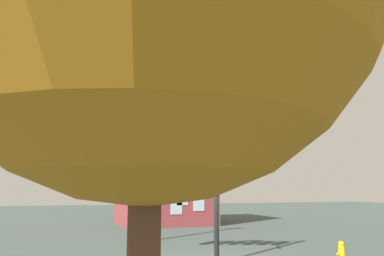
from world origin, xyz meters
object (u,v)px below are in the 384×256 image
at_px(signal_pole_assembly, 165,121).
at_px(brick_building, 164,169).
at_px(utility_pole, 152,166).
at_px(fire_hydrant, 342,252).

distance_m(signal_pole_assembly, brick_building, 17.18).
relative_size(signal_pole_assembly, utility_pole, 0.91).
distance_m(signal_pole_assembly, utility_pole, 6.72).
bearing_deg(fire_hydrant, utility_pole, -58.89).
height_order(fire_hydrant, brick_building, brick_building).
bearing_deg(brick_building, utility_pole, 70.78).
relative_size(utility_pole, brick_building, 0.88).
bearing_deg(signal_pole_assembly, brick_building, -105.37).
bearing_deg(brick_building, fire_hydrant, 95.64).
bearing_deg(utility_pole, signal_pole_assembly, 80.88).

